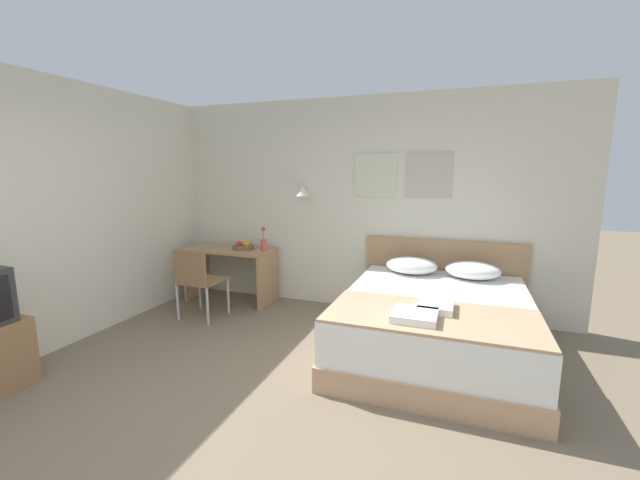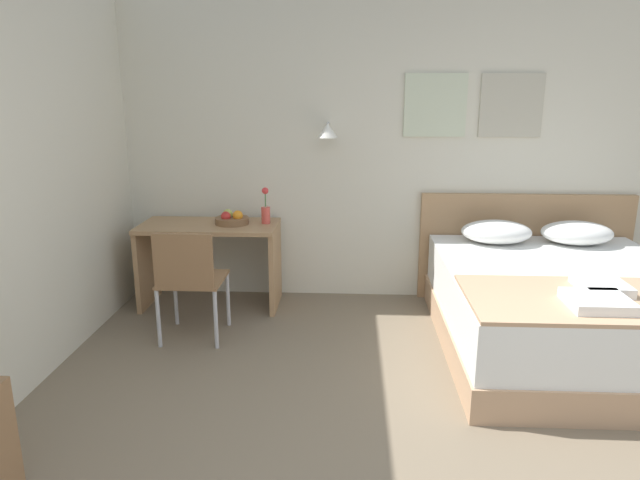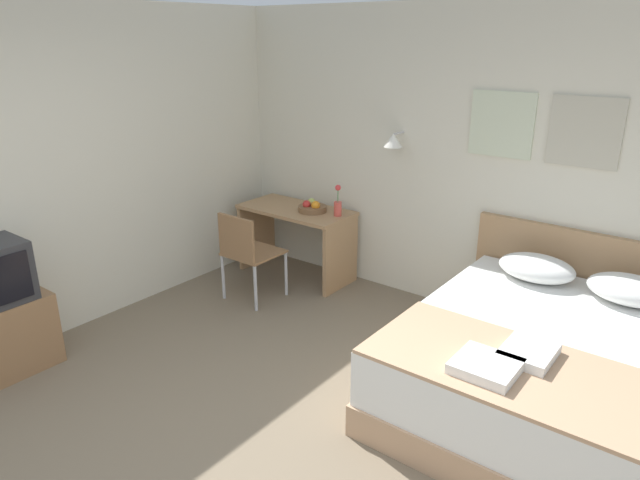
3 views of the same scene
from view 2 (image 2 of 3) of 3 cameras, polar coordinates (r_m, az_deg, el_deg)
The scene contains 12 objects.
wall_back at distance 5.04m, azimuth 7.26°, elevation 9.03°, with size 5.46×0.31×2.65m.
bed at distance 4.46m, azimuth 23.26°, elevation -6.57°, with size 1.71×2.05×0.59m.
headboard at distance 5.35m, azimuth 19.70°, elevation -0.69°, with size 1.83×0.06×0.95m.
pillow_left at distance 4.94m, azimuth 17.22°, elevation 0.79°, with size 0.57×0.42×0.19m.
pillow_right at distance 5.14m, azimuth 24.29°, elevation 0.66°, with size 0.57×0.42×0.19m.
throw_blanket at distance 3.84m, azimuth 26.70°, elevation -5.38°, with size 1.66×0.82×0.02m.
folded_towel_near_foot at distance 3.96m, azimuth 26.29°, elevation -4.10°, with size 0.28×0.34×0.06m.
folded_towel_mid_bed at distance 3.66m, azimuth 26.01°, elevation -5.56°, with size 0.34×0.33×0.06m.
desk at distance 4.97m, azimuth -10.95°, elevation -0.88°, with size 1.16×0.57×0.72m.
desk_chair at distance 4.27m, azimuth -12.98°, elevation -3.50°, with size 0.46×0.46×0.86m.
fruit_bowl at distance 4.88m, azimuth -8.83°, elevation 2.08°, with size 0.28×0.28×0.12m.
flower_vase at distance 4.85m, azimuth -5.46°, elevation 2.94°, with size 0.07×0.07×0.31m.
Camera 2 is at (-0.36, -2.04, 1.83)m, focal length 32.00 mm.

